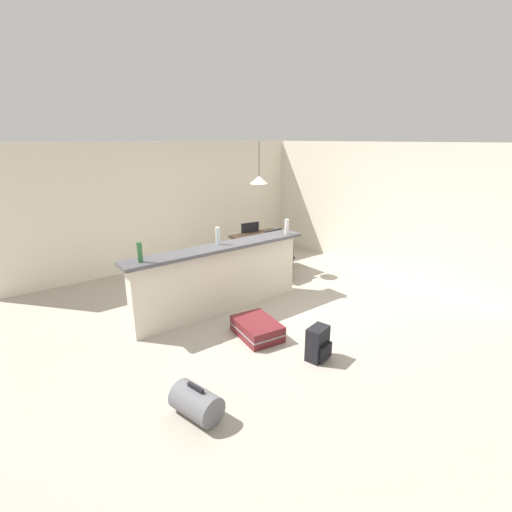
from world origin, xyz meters
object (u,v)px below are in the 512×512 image
Objects in this scene: dining_chair_near_partition at (277,252)px; bottle_green at (140,252)px; duffel_bag_grey at (196,403)px; backpack_black at (318,344)px; dining_chair_far_side at (248,241)px; suitcase_flat_maroon at (257,328)px; pendant_lamp at (259,180)px; bottle_clear at (218,236)px; dining_table at (263,240)px; bottle_white at (287,227)px.

bottle_green is at bearing -168.43° from dining_chair_near_partition.
duffel_bag_grey is 1.28× the size of backpack_black.
dining_chair_far_side reaches higher than suitcase_flat_maroon.
pendant_lamp is 1.89× the size of backpack_black.
duffel_bag_grey is at bearing -127.72° from bottle_clear.
bottle_green is at bearing -159.70° from dining_table.
pendant_lamp reaches higher than dining_chair_near_partition.
dining_table is (0.38, 1.10, -0.52)m from bottle_white.
bottle_white reaches higher than dining_table.
backpack_black is at bearing -115.28° from pendant_lamp.
suitcase_flat_maroon is at bearing -145.80° from bottle_white.
pendant_lamp is at bearing 31.81° from bottle_clear.
bottle_clear is 0.33× the size of pendant_lamp.
backpack_black reaches higher than suitcase_flat_maroon.
bottle_white is 0.27× the size of dining_chair_near_partition.
bottle_clear is at bearing 86.01° from suitcase_flat_maroon.
backpack_black reaches higher than duffel_bag_grey.
bottle_green is at bearing 82.35° from duffel_bag_grey.
bottle_clear is 0.49× the size of duffel_bag_grey.
suitcase_flat_maroon is at bearing -130.38° from dining_table.
dining_chair_near_partition reaches higher than duffel_bag_grey.
duffel_bag_grey is at bearing -97.65° from bottle_green.
suitcase_flat_maroon is at bearing -38.94° from bottle_green.
dining_chair_near_partition is 1.08× the size of suitcase_flat_maroon.
suitcase_flat_maroon is 1.65m from duffel_bag_grey.
backpack_black is (-1.36, -2.88, -1.62)m from pendant_lamp.
dining_chair_near_partition is at bearing 59.52° from backpack_black.
pendant_lamp reaches higher than dining_chair_far_side.
pendant_lamp reaches higher than bottle_white.
bottle_clear is 1.77m from dining_chair_near_partition.
backpack_black is at bearing -52.56° from bottle_green.
dining_table is 0.50m from dining_chair_far_side.
suitcase_flat_maroon is (-0.07, -1.05, -1.07)m from bottle_clear.
bottle_green is 0.28× the size of dining_chair_near_partition.
dining_chair_near_partition is at bearing 16.48° from bottle_clear.
suitcase_flat_maroon is at bearing -93.99° from bottle_clear.
pendant_lamp is (0.29, 1.10, 0.65)m from bottle_white.
dining_table reaches higher than duffel_bag_grey.
backpack_black is (0.16, -1.94, -0.97)m from bottle_clear.
pendant_lamp is 3.08m from suitcase_flat_maroon.
duffel_bag_grey is (-1.48, -1.91, -1.03)m from bottle_clear.
bottle_white reaches higher than duffel_bag_grey.
dining_chair_far_side reaches higher than dining_table.
bottle_green is 0.24× the size of dining_table.
duffel_bag_grey is at bearing -147.15° from bottle_white.
bottle_clear is 0.62× the size of backpack_black.
bottle_green is 1.84m from suitcase_flat_maroon.
pendant_lamp is at bearing 96.37° from dining_chair_near_partition.
dining_chair_near_partition is 0.96m from dining_chair_far_side.
pendant_lamp reaches higher than backpack_black.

